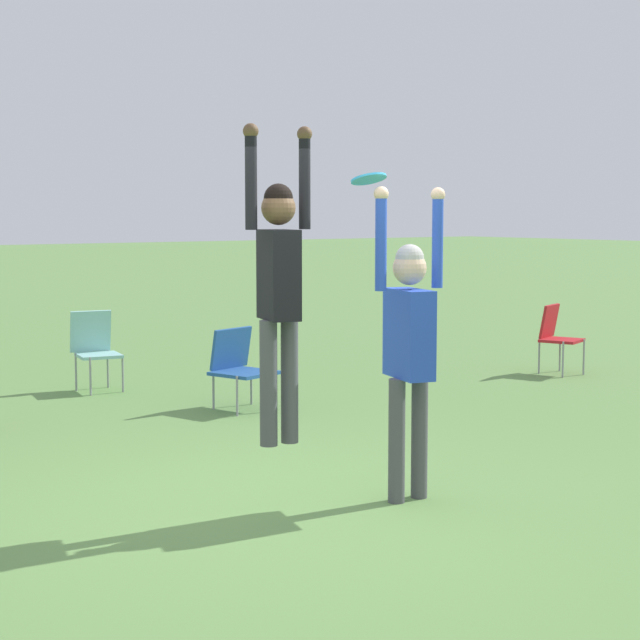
{
  "coord_description": "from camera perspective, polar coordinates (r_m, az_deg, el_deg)",
  "views": [
    {
      "loc": [
        -4.15,
        -6.05,
        2.07
      ],
      "look_at": [
        0.35,
        0.1,
        1.3
      ],
      "focal_mm": 60.0,
      "sensor_mm": 36.0,
      "label": 1
    }
  ],
  "objects": [
    {
      "name": "camping_chair_2",
      "position": [
        11.29,
        -4.36,
        -2.32
      ],
      "size": [
        0.69,
        0.73,
        0.85
      ],
      "rotation": [
        0.0,
        0.0,
        3.42
      ],
      "color": "gray",
      "rests_on": "ground_plane"
    },
    {
      "name": "ground_plane",
      "position": [
        7.62,
        -1.74,
        -9.99
      ],
      "size": [
        120.0,
        120.0,
        0.0
      ],
      "primitive_type": "plane",
      "color": "#608C47"
    },
    {
      "name": "frisbee",
      "position": [
        7.5,
        2.61,
        7.53
      ],
      "size": [
        0.25,
        0.25,
        0.09
      ],
      "color": "#2D9EDB"
    },
    {
      "name": "camping_chair_0",
      "position": [
        14.04,
        12.48,
        -0.66
      ],
      "size": [
        0.6,
        0.65,
        0.88
      ],
      "rotation": [
        0.0,
        0.0,
        3.51
      ],
      "color": "gray",
      "rests_on": "ground_plane"
    },
    {
      "name": "camping_chair_3",
      "position": [
        12.68,
        -11.92,
        -1.3
      ],
      "size": [
        0.55,
        0.6,
        0.93
      ],
      "rotation": [
        0.0,
        0.0,
        2.95
      ],
      "color": "gray",
      "rests_on": "ground_plane"
    },
    {
      "name": "person_jumping",
      "position": [
        7.23,
        -2.22,
        2.34
      ],
      "size": [
        0.54,
        0.43,
        2.17
      ],
      "rotation": [
        0.0,
        0.0,
        1.29
      ],
      "color": "#4C4C51",
      "rests_on": "ground_plane"
    },
    {
      "name": "person_defending",
      "position": [
        7.62,
        4.77,
        -0.76
      ],
      "size": [
        0.63,
        0.52,
        2.25
      ],
      "rotation": [
        0.0,
        0.0,
        -1.85
      ],
      "color": "#4C4C51",
      "rests_on": "ground_plane"
    }
  ]
}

